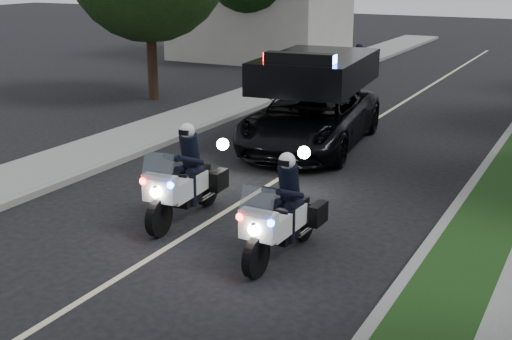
% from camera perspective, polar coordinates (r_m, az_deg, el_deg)
% --- Properties ---
extents(ground, '(120.00, 120.00, 0.00)m').
position_cam_1_polar(ground, '(9.99, -18.13, -12.62)').
color(ground, black).
rests_on(ground, ground).
extents(curb_right, '(0.20, 60.00, 0.15)m').
position_cam_1_polar(curb_right, '(16.73, 18.30, -0.30)').
color(curb_right, gray).
rests_on(curb_right, ground).
extents(grass_verge, '(1.20, 60.00, 0.16)m').
position_cam_1_polar(grass_verge, '(16.64, 20.67, -0.62)').
color(grass_verge, '#193814').
rests_on(grass_verge, ground).
extents(curb_left, '(0.20, 60.00, 0.15)m').
position_cam_1_polar(curb_left, '(19.66, -5.86, 2.99)').
color(curb_left, gray).
rests_on(curb_left, ground).
extents(sidewalk_left, '(2.00, 60.00, 0.16)m').
position_cam_1_polar(sidewalk_left, '(20.28, -8.46, 3.33)').
color(sidewalk_left, gray).
rests_on(sidewalk_left, ground).
extents(lane_marking, '(0.12, 50.00, 0.01)m').
position_cam_1_polar(lane_marking, '(17.80, 5.24, 1.29)').
color(lane_marking, '#BFB78C').
rests_on(lane_marking, ground).
extents(police_moto_left, '(0.91, 2.27, 1.90)m').
position_cam_1_polar(police_moto_left, '(13.39, -5.90, -4.10)').
color(police_moto_left, silver).
rests_on(police_moto_left, ground).
extents(police_moto_right, '(0.80, 2.15, 1.81)m').
position_cam_1_polar(police_moto_right, '(11.69, 2.18, -7.24)').
color(police_moto_right, silver).
rests_on(police_moto_right, ground).
extents(police_suv, '(3.38, 6.17, 2.87)m').
position_cam_1_polar(police_suv, '(18.56, 4.57, 1.95)').
color(police_suv, black).
rests_on(police_suv, ground).
extents(bicycle, '(0.91, 1.95, 0.98)m').
position_cam_1_polar(bicycle, '(26.60, 8.48, 6.39)').
color(bicycle, black).
rests_on(bicycle, ground).
extents(cyclist, '(0.65, 0.47, 1.70)m').
position_cam_1_polar(cyclist, '(26.60, 8.48, 6.39)').
color(cyclist, black).
rests_on(cyclist, ground).
extents(tree_left_near, '(7.15, 7.15, 9.59)m').
position_cam_1_polar(tree_left_near, '(25.41, -8.55, 5.90)').
color(tree_left_near, '#193712').
rests_on(tree_left_near, ground).
extents(tree_left_far, '(7.55, 7.55, 9.54)m').
position_cam_1_polar(tree_left_far, '(34.57, 0.38, 8.98)').
color(tree_left_far, '#143310').
rests_on(tree_left_far, ground).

